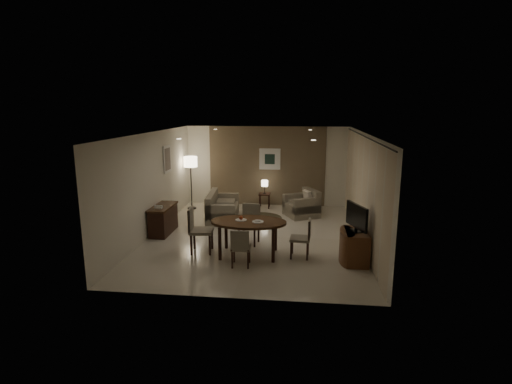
# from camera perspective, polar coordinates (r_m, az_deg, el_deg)

# --- Properties ---
(room_shell) EXTENTS (5.50, 7.00, 2.70)m
(room_shell) POSITION_cam_1_polar(r_m,az_deg,el_deg) (10.64, 0.12, 1.28)
(room_shell) COLOR beige
(room_shell) RESTS_ON ground
(taupe_accent) EXTENTS (3.96, 0.03, 2.70)m
(taupe_accent) POSITION_cam_1_polar(r_m,az_deg,el_deg) (13.66, 1.57, 3.71)
(taupe_accent) COLOR brown
(taupe_accent) RESTS_ON wall_back
(curtain_wall) EXTENTS (0.08, 6.70, 2.58)m
(curtain_wall) POSITION_cam_1_polar(r_m,az_deg,el_deg) (10.30, 14.86, 0.33)
(curtain_wall) COLOR beige
(curtain_wall) RESTS_ON wall_right
(curtain_rod) EXTENTS (0.03, 6.80, 0.03)m
(curtain_rod) POSITION_cam_1_polar(r_m,az_deg,el_deg) (10.12, 15.26, 7.67)
(curtain_rod) COLOR black
(curtain_rod) RESTS_ON wall_right
(art_back_frame) EXTENTS (0.72, 0.03, 0.72)m
(art_back_frame) POSITION_cam_1_polar(r_m,az_deg,el_deg) (13.59, 1.99, 4.73)
(art_back_frame) COLOR silver
(art_back_frame) RESTS_ON wall_back
(art_back_canvas) EXTENTS (0.34, 0.01, 0.34)m
(art_back_canvas) POSITION_cam_1_polar(r_m,az_deg,el_deg) (13.58, 1.98, 4.72)
(art_back_canvas) COLOR #182C22
(art_back_canvas) RESTS_ON wall_back
(art_left_frame) EXTENTS (0.03, 0.60, 0.80)m
(art_left_frame) POSITION_cam_1_polar(r_m,az_deg,el_deg) (11.93, -12.57, 4.61)
(art_left_frame) COLOR silver
(art_left_frame) RESTS_ON wall_left
(art_left_canvas) EXTENTS (0.01, 0.46, 0.64)m
(art_left_canvas) POSITION_cam_1_polar(r_m,az_deg,el_deg) (11.92, -12.51, 4.61)
(art_left_canvas) COLOR gray
(art_left_canvas) RESTS_ON wall_left
(downlight_nl) EXTENTS (0.10, 0.10, 0.01)m
(downlight_nl) POSITION_cam_1_polar(r_m,az_deg,el_deg) (8.60, -10.94, 7.45)
(downlight_nl) COLOR white
(downlight_nl) RESTS_ON ceiling
(downlight_nr) EXTENTS (0.10, 0.10, 0.01)m
(downlight_nr) POSITION_cam_1_polar(r_m,az_deg,el_deg) (8.21, 8.22, 7.34)
(downlight_nr) COLOR white
(downlight_nr) RESTS_ON ceiling
(downlight_fl) EXTENTS (0.10, 0.10, 0.01)m
(downlight_fl) POSITION_cam_1_polar(r_m,az_deg,el_deg) (12.07, -5.82, 8.91)
(downlight_fl) COLOR white
(downlight_fl) RESTS_ON ceiling
(downlight_fr) EXTENTS (0.10, 0.10, 0.01)m
(downlight_fr) POSITION_cam_1_polar(r_m,az_deg,el_deg) (11.80, 7.75, 8.78)
(downlight_fr) COLOR white
(downlight_fr) RESTS_ON ceiling
(console_desk) EXTENTS (0.48, 1.20, 0.75)m
(console_desk) POSITION_cam_1_polar(r_m,az_deg,el_deg) (11.04, -13.10, -3.84)
(console_desk) COLOR #402714
(console_desk) RESTS_ON floor
(telephone) EXTENTS (0.20, 0.14, 0.09)m
(telephone) POSITION_cam_1_polar(r_m,az_deg,el_deg) (10.66, -13.75, -2.08)
(telephone) COLOR white
(telephone) RESTS_ON console_desk
(tv_cabinet) EXTENTS (0.48, 0.90, 0.70)m
(tv_cabinet) POSITION_cam_1_polar(r_m,az_deg,el_deg) (9.08, 14.09, -7.56)
(tv_cabinet) COLOR brown
(tv_cabinet) RESTS_ON floor
(flat_tv) EXTENTS (0.36, 0.85, 0.60)m
(flat_tv) POSITION_cam_1_polar(r_m,az_deg,el_deg) (8.88, 14.18, -3.49)
(flat_tv) COLOR black
(flat_tv) RESTS_ON tv_cabinet
(dining_table) EXTENTS (1.73, 1.08, 0.81)m
(dining_table) POSITION_cam_1_polar(r_m,az_deg,el_deg) (9.18, -1.07, -6.60)
(dining_table) COLOR #402714
(dining_table) RESTS_ON floor
(chair_near) EXTENTS (0.42, 0.42, 0.84)m
(chair_near) POSITION_cam_1_polar(r_m,az_deg,el_deg) (8.59, -2.17, -7.86)
(chair_near) COLOR gray
(chair_near) RESTS_ON floor
(chair_far) EXTENTS (0.54, 0.54, 0.98)m
(chair_far) POSITION_cam_1_polar(r_m,az_deg,el_deg) (9.88, -1.02, -4.72)
(chair_far) COLOR gray
(chair_far) RESTS_ON floor
(chair_left) EXTENTS (0.56, 0.56, 1.06)m
(chair_left) POSITION_cam_1_polar(r_m,az_deg,el_deg) (9.41, -7.77, -5.44)
(chair_left) COLOR gray
(chair_left) RESTS_ON floor
(chair_right) EXTENTS (0.46, 0.46, 0.90)m
(chair_right) POSITION_cam_1_polar(r_m,az_deg,el_deg) (9.10, 6.29, -6.55)
(chair_right) COLOR gray
(chair_right) RESTS_ON floor
(plate_a) EXTENTS (0.26, 0.26, 0.02)m
(plate_a) POSITION_cam_1_polar(r_m,az_deg,el_deg) (9.13, -2.16, -4.01)
(plate_a) COLOR white
(plate_a) RESTS_ON dining_table
(plate_b) EXTENTS (0.26, 0.26, 0.02)m
(plate_b) POSITION_cam_1_polar(r_m,az_deg,el_deg) (8.98, 0.28, -4.27)
(plate_b) COLOR white
(plate_b) RESTS_ON dining_table
(fruit_apple) EXTENTS (0.09, 0.09, 0.09)m
(fruit_apple) POSITION_cam_1_polar(r_m,az_deg,el_deg) (9.12, -2.16, -3.69)
(fruit_apple) COLOR #AE3713
(fruit_apple) RESTS_ON plate_a
(napkin) EXTENTS (0.12, 0.08, 0.03)m
(napkin) POSITION_cam_1_polar(r_m,az_deg,el_deg) (8.98, 0.28, -4.13)
(napkin) COLOR white
(napkin) RESTS_ON plate_b
(round_rug) EXTENTS (1.30, 1.30, 0.01)m
(round_rug) POSITION_cam_1_polar(r_m,az_deg,el_deg) (12.26, 0.66, -3.70)
(round_rug) COLOR #413624
(round_rug) RESTS_ON floor
(sofa) EXTENTS (1.78, 1.00, 0.80)m
(sofa) POSITION_cam_1_polar(r_m,az_deg,el_deg) (12.11, -4.74, -2.01)
(sofa) COLOR gray
(sofa) RESTS_ON floor
(armchair) EXTENTS (1.21, 1.23, 0.83)m
(armchair) POSITION_cam_1_polar(r_m,az_deg,el_deg) (12.45, 6.50, -1.60)
(armchair) COLOR gray
(armchair) RESTS_ON floor
(side_table) EXTENTS (0.38, 0.38, 0.49)m
(side_table) POSITION_cam_1_polar(r_m,az_deg,el_deg) (13.46, 1.23, -1.22)
(side_table) COLOR black
(side_table) RESTS_ON floor
(table_lamp) EXTENTS (0.22, 0.22, 0.50)m
(table_lamp) POSITION_cam_1_polar(r_m,az_deg,el_deg) (13.35, 1.24, 0.84)
(table_lamp) COLOR #FFEAC1
(table_lamp) RESTS_ON side_table
(floor_lamp) EXTENTS (0.44, 0.44, 1.75)m
(floor_lamp) POSITION_cam_1_polar(r_m,az_deg,el_deg) (13.37, -9.25, 1.30)
(floor_lamp) COLOR #FFE5B7
(floor_lamp) RESTS_ON floor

